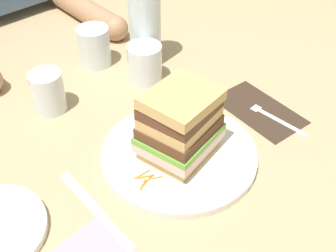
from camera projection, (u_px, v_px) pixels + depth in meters
name	position (u px, v px, depth m)	size (l,w,h in m)	color
ground_plane	(171.00, 151.00, 0.80)	(3.00, 3.00, 0.00)	tan
main_plate	(179.00, 154.00, 0.78)	(0.28, 0.28, 0.02)	white
sandwich	(180.00, 125.00, 0.74)	(0.15, 0.13, 0.13)	tan
carrot_shred_0	(143.00, 184.00, 0.72)	(0.00, 0.00, 0.02)	orange
carrot_shred_1	(142.00, 174.00, 0.73)	(0.00, 0.00, 0.03)	orange
carrot_shred_2	(146.00, 176.00, 0.73)	(0.00, 0.00, 0.03)	orange
carrot_shred_3	(146.00, 182.00, 0.72)	(0.00, 0.00, 0.03)	orange
carrot_shred_4	(157.00, 177.00, 0.73)	(0.00, 0.00, 0.02)	orange
carrot_shred_5	(201.00, 127.00, 0.82)	(0.00, 0.00, 0.02)	orange
carrot_shred_6	(216.00, 127.00, 0.82)	(0.00, 0.00, 0.02)	orange
carrot_shred_7	(206.00, 128.00, 0.82)	(0.00, 0.00, 0.03)	orange
carrot_shred_8	(205.00, 131.00, 0.81)	(0.00, 0.00, 0.02)	orange
carrot_shred_9	(201.00, 122.00, 0.83)	(0.00, 0.00, 0.03)	orange
carrot_shred_10	(202.00, 118.00, 0.84)	(0.00, 0.00, 0.03)	orange
carrot_shred_11	(196.00, 126.00, 0.82)	(0.00, 0.00, 0.03)	orange
carrot_shred_12	(212.00, 129.00, 0.82)	(0.00, 0.00, 0.03)	orange
carrot_shred_13	(216.00, 129.00, 0.82)	(0.00, 0.00, 0.02)	orange
carrot_shred_14	(203.00, 121.00, 0.84)	(0.00, 0.00, 0.03)	orange
napkin_dark	(259.00, 110.00, 0.89)	(0.10, 0.18, 0.00)	#38281E
fork	(269.00, 114.00, 0.87)	(0.02, 0.17, 0.00)	silver
knife	(97.00, 211.00, 0.69)	(0.02, 0.20, 0.00)	silver
juice_glass	(145.00, 65.00, 0.95)	(0.07, 0.07, 0.08)	white
water_bottle	(145.00, 11.00, 0.94)	(0.07, 0.07, 0.28)	silver
empty_tumbler_0	(94.00, 46.00, 0.99)	(0.07, 0.07, 0.09)	silver
empty_tumbler_1	(48.00, 92.00, 0.86)	(0.07, 0.07, 0.08)	silver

